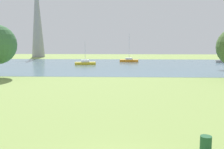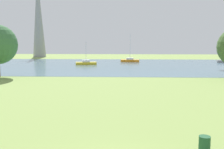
# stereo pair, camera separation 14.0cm
# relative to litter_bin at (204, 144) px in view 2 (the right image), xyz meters

# --- Properties ---
(ground_plane) EXTENTS (160.00, 160.00, 0.00)m
(ground_plane) POSITION_rel_litter_bin_xyz_m (-4.42, 19.01, -0.40)
(ground_plane) COLOR #7F994C
(litter_bin) EXTENTS (0.56, 0.56, 0.80)m
(litter_bin) POSITION_rel_litter_bin_xyz_m (0.00, 0.00, 0.00)
(litter_bin) COLOR #1E512D
(litter_bin) RESTS_ON ground
(water_surface) EXTENTS (140.00, 40.00, 0.02)m
(water_surface) POSITION_rel_litter_bin_xyz_m (-4.42, 47.01, -0.39)
(water_surface) COLOR slate
(water_surface) RESTS_ON ground
(sailboat_orange) EXTENTS (4.96, 2.16, 7.35)m
(sailboat_orange) POSITION_rel_litter_bin_xyz_m (-2.51, 56.80, 0.07)
(sailboat_orange) COLOR orange
(sailboat_orange) RESTS_ON water_surface
(sailboat_yellow) EXTENTS (5.00, 2.42, 5.35)m
(sailboat_yellow) POSITION_rel_litter_bin_xyz_m (-12.92, 48.02, 0.05)
(sailboat_yellow) COLOR yellow
(sailboat_yellow) RESTS_ON water_surface
(electricity_pylon) EXTENTS (6.40, 4.40, 28.63)m
(electricity_pylon) POSITION_rel_litter_bin_xyz_m (-33.67, 77.92, 13.93)
(electricity_pylon) COLOR gray
(electricity_pylon) RESTS_ON ground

